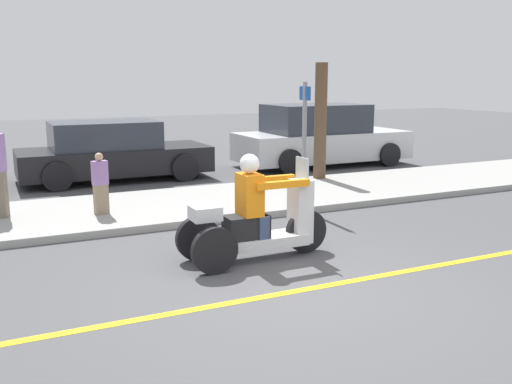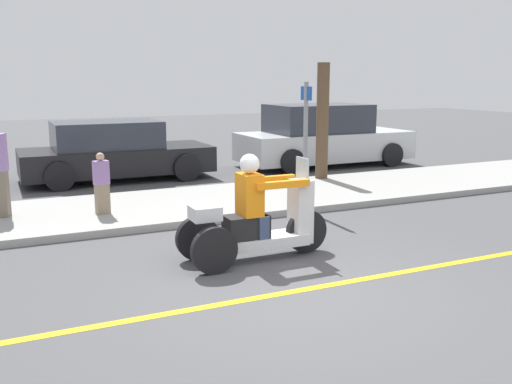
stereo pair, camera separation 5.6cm
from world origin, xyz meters
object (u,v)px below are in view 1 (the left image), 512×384
parked_car_lot_right (320,137)px  street_sign (304,139)px  motorcycle_trike (256,222)px  tree_trunk (320,121)px  parked_car_lot_center (112,152)px  spectator_far_back (100,185)px

parked_car_lot_right → street_sign: street_sign is taller
motorcycle_trike → tree_trunk: bearing=50.0°
parked_car_lot_right → tree_trunk: size_ratio=1.83×
parked_car_lot_center → parked_car_lot_right: parked_car_lot_right is taller
street_sign → parked_car_lot_right: bearing=55.2°
spectator_far_back → parked_car_lot_right: size_ratio=0.22×
parked_car_lot_right → parked_car_lot_center: bearing=178.5°
motorcycle_trike → parked_car_lot_right: size_ratio=0.44×
parked_car_lot_center → parked_car_lot_right: 5.66m
tree_trunk → street_sign: 2.85m
spectator_far_back → street_sign: 3.63m
parked_car_lot_center → street_sign: street_sign is taller
tree_trunk → spectator_far_back: bearing=-164.5°
motorcycle_trike → parked_car_lot_right: 8.52m
spectator_far_back → parked_car_lot_center: size_ratio=0.24×
parked_car_lot_center → tree_trunk: 4.94m
tree_trunk → street_sign: bearing=-127.5°
motorcycle_trike → tree_trunk: 5.88m
parked_car_lot_center → street_sign: (2.49, -4.71, 0.65)m
spectator_far_back → tree_trunk: 5.45m
tree_trunk → parked_car_lot_center: bearing=149.8°
spectator_far_back → street_sign: size_ratio=0.48×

